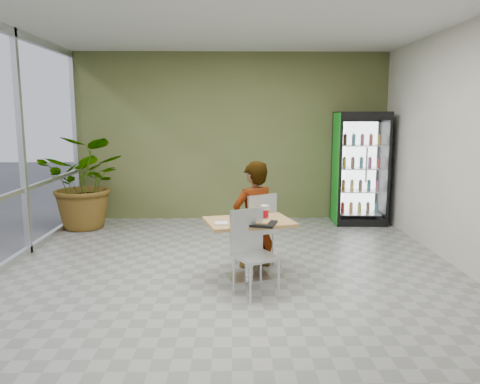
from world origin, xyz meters
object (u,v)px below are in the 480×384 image
Objects in this scene: chair_far at (258,224)px; potted_plant at (86,182)px; beverage_fridge at (360,168)px; seated_woman at (254,225)px; dining_table at (249,237)px; cafeteria_tray at (256,223)px; chair_near at (251,245)px; soda_cup at (265,213)px.

potted_plant is (-2.94, 2.24, 0.25)m from chair_far.
potted_plant is (-5.00, -0.33, -0.21)m from beverage_fridge.
potted_plant is at bearing -67.39° from seated_woman.
chair_far is at bearing 75.34° from dining_table.
potted_plant is at bearing 134.02° from cafeteria_tray.
chair_near reaches higher than soda_cup.
cafeteria_tray is 0.27× the size of potted_plant.
soda_cup is 4.06m from potted_plant.
cafeteria_tray is (0.06, 0.23, 0.20)m from chair_near.
chair_far is 0.07m from seated_woman.
cafeteria_tray is at bearing -116.07° from soda_cup.
dining_table is 6.51× the size of soda_cup.
chair_far is at bearing -126.15° from beverage_fridge.
chair_far reaches higher than soda_cup.
dining_table is 2.57× the size of cafeteria_tray.
chair_far is (0.14, 0.52, 0.04)m from dining_table.
potted_plant is (-2.81, 2.76, 0.29)m from dining_table.
soda_cup is (0.19, 0.01, 0.30)m from dining_table.
seated_woman is 0.62m from soda_cup.
cafeteria_tray reaches higher than dining_table.
dining_table is 0.68× the size of seated_woman.
chair_near is 4.28m from potted_plant.
seated_woman is at bearing -67.65° from chair_far.
potted_plant is at bearing 137.54° from soda_cup.
seated_woman is (0.07, 1.01, -0.01)m from chair_near.
seated_woman is at bearing 81.54° from dining_table.
dining_table is 1.18× the size of chair_far.
chair_near is 5.37× the size of soda_cup.
cafeteria_tray is 0.22× the size of beverage_fridge.
seated_woman reaches higher than dining_table.
beverage_fridge reaches higher than seated_woman.
beverage_fridge is at bearing -159.96° from seated_woman.
cafeteria_tray is at bearing 59.12° from seated_woman.
potted_plant reaches higher than soda_cup.
beverage_fridge is at bearing 29.22° from chair_near.
cafeteria_tray is at bearing 45.32° from chair_near.
potted_plant is (-2.82, 3.21, 0.27)m from chair_near.
soda_cup is at bearing 70.93° from seated_woman.
beverage_fridge reaches higher than potted_plant.
chair_far is 0.98m from chair_near.
seated_woman is (0.08, 0.56, 0.02)m from dining_table.
dining_table is at bearing 51.41° from seated_woman.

